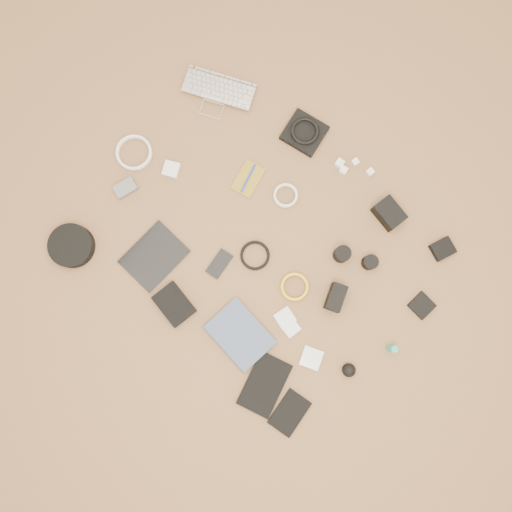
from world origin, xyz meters
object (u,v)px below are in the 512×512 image
Objects in this scene: tablet at (154,256)px; headphone_case at (72,246)px; laptop at (216,98)px; phone at (219,264)px; dslr_camera at (389,213)px; paperback at (223,350)px.

headphone_case is (-0.29, -0.17, 0.02)m from tablet.
laptop reaches higher than phone.
dslr_camera is 0.51× the size of tablet.
dslr_camera is at bearing 50.76° from phone.
headphone_case is 0.74m from paperback.
phone is 0.48× the size of paperback.
laptop is 1.05m from paperback.
laptop is at bearing 126.03° from phone.
dslr_camera is 1.04× the size of phone.
headphone_case is at bearing -115.04° from laptop.
laptop is 2.61× the size of phone.
phone is at bearing -111.45° from dslr_camera.
paperback is (0.74, 0.04, -0.01)m from headphone_case.
phone is at bearing 37.27° from tablet.
dslr_camera reaches higher than headphone_case.
laptop is at bearing 49.69° from paperback.
dslr_camera is 1.29m from headphone_case.
dslr_camera is 0.50× the size of paperback.
phone is 0.65× the size of headphone_case.
headphone_case reaches higher than laptop.
paperback is at bearing -70.52° from laptop.
dslr_camera is (0.87, 0.03, 0.02)m from laptop.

